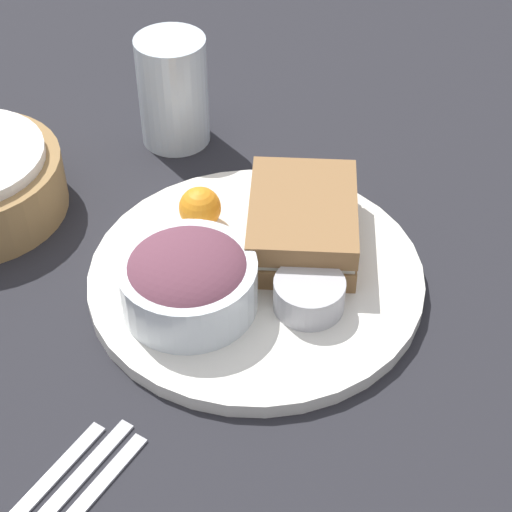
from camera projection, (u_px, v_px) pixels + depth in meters
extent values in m
plane|color=#232328|center=(256.00, 283.00, 0.82)|extent=(4.00, 4.00, 0.00)
cylinder|color=white|center=(256.00, 277.00, 0.82)|extent=(0.32, 0.32, 0.02)
cube|color=olive|center=(302.00, 233.00, 0.84)|extent=(0.16, 0.14, 0.02)
cube|color=silver|center=(302.00, 222.00, 0.83)|extent=(0.16, 0.13, 0.01)
cube|color=olive|center=(303.00, 211.00, 0.82)|extent=(0.16, 0.14, 0.02)
cylinder|color=white|center=(188.00, 285.00, 0.77)|extent=(0.13, 0.13, 0.05)
ellipsoid|color=brown|center=(187.00, 273.00, 0.76)|extent=(0.12, 0.12, 0.05)
cylinder|color=#B7B7BC|center=(309.00, 294.00, 0.77)|extent=(0.07, 0.07, 0.03)
sphere|color=orange|center=(200.00, 208.00, 0.85)|extent=(0.04, 0.04, 0.04)
cylinder|color=silver|center=(173.00, 91.00, 0.96)|extent=(0.08, 0.08, 0.13)
cube|color=#B2B2B7|center=(25.00, 505.00, 0.65)|extent=(0.17, 0.05, 0.01)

